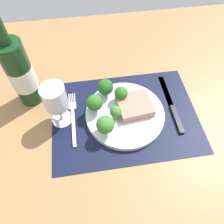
# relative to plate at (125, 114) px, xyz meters

# --- Properties ---
(ground_plane) EXTENTS (1.40, 1.10, 0.03)m
(ground_plane) POSITION_rel_plate_xyz_m (0.00, 0.00, -0.03)
(ground_plane) COLOR #996D42
(placemat) EXTENTS (0.45, 0.32, 0.00)m
(placemat) POSITION_rel_plate_xyz_m (0.00, 0.00, -0.01)
(placemat) COLOR black
(placemat) RESTS_ON ground_plane
(plate) EXTENTS (0.24, 0.24, 0.02)m
(plate) POSITION_rel_plate_xyz_m (0.00, 0.00, 0.00)
(plate) COLOR silver
(plate) RESTS_ON placemat
(steak) EXTENTS (0.11, 0.10, 0.03)m
(steak) POSITION_rel_plate_xyz_m (0.03, 0.01, 0.02)
(steak) COLOR tan
(steak) RESTS_ON plate
(broccoli_center) EXTENTS (0.05, 0.05, 0.06)m
(broccoli_center) POSITION_rel_plate_xyz_m (-0.09, 0.02, 0.05)
(broccoli_center) COLOR #6B994C
(broccoli_center) RESTS_ON plate
(broccoli_back_left) EXTENTS (0.05, 0.05, 0.06)m
(broccoli_back_left) POSITION_rel_plate_xyz_m (-0.05, 0.08, 0.05)
(broccoli_back_left) COLOR #6B994C
(broccoli_back_left) RESTS_ON plate
(broccoli_front_edge) EXTENTS (0.04, 0.04, 0.06)m
(broccoli_front_edge) POSITION_rel_plate_xyz_m (-0.01, 0.05, 0.04)
(broccoli_front_edge) COLOR #5B8942
(broccoli_front_edge) RESTS_ON plate
(broccoli_near_fork) EXTENTS (0.03, 0.03, 0.05)m
(broccoli_near_fork) POSITION_rel_plate_xyz_m (-0.03, -0.02, 0.04)
(broccoli_near_fork) COLOR #6B994C
(broccoli_near_fork) RESTS_ON plate
(broccoli_near_steak) EXTENTS (0.05, 0.05, 0.07)m
(broccoli_near_steak) POSITION_rel_plate_xyz_m (-0.07, -0.06, 0.05)
(broccoli_near_steak) COLOR #5B8942
(broccoli_near_steak) RESTS_ON plate
(fork) EXTENTS (0.02, 0.19, 0.01)m
(fork) POSITION_rel_plate_xyz_m (-0.16, 0.01, -0.01)
(fork) COLOR silver
(fork) RESTS_ON placemat
(knife) EXTENTS (0.02, 0.23, 0.01)m
(knife) POSITION_rel_plate_xyz_m (0.15, 0.01, -0.00)
(knife) COLOR black
(knife) RESTS_ON placemat
(wine_bottle) EXTENTS (0.07, 0.07, 0.31)m
(wine_bottle) POSITION_rel_plate_xyz_m (-0.29, 0.11, 0.10)
(wine_bottle) COLOR #143819
(wine_bottle) RESTS_ON ground_plane
(wine_glass) EXTENTS (0.07, 0.07, 0.14)m
(wine_glass) POSITION_rel_plate_xyz_m (-0.19, 0.02, 0.09)
(wine_glass) COLOR silver
(wine_glass) RESTS_ON ground_plane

